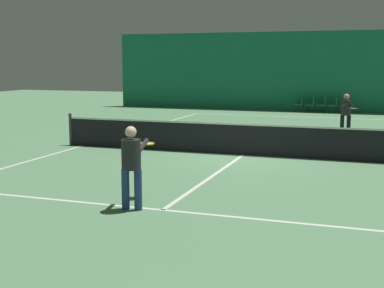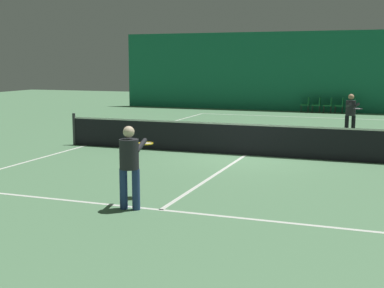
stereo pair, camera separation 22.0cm
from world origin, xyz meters
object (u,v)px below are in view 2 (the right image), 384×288
Objects in this scene: courtside_chair_0 at (306,104)px; courtside_chair_2 at (329,104)px; courtside_chair_1 at (318,104)px; courtside_chair_4 at (352,105)px; tennis_net at (246,138)px; player_far at (351,112)px; player_near at (130,161)px; courtside_chair_3 at (340,104)px.

courtside_chair_0 and courtside_chair_2 have the same top height.
courtside_chair_4 is (1.84, 0.00, 0.00)m from courtside_chair_1.
player_far is (2.66, 5.39, 0.42)m from tennis_net.
player_near is 21.17m from courtside_chair_1.
player_far reaches higher than tennis_net.
player_far reaches higher than courtside_chair_1.
courtside_chair_4 is (2.72, 21.15, -0.45)m from player_near.
tennis_net is 14.29× the size of courtside_chair_2.
tennis_net is 14.64m from courtside_chair_1.
courtside_chair_2 is (1.49, 21.15, -0.45)m from player_near.
tennis_net is 7.52× the size of player_near.
player_far is 1.89× the size of courtside_chair_2.
courtside_chair_0 is (0.27, 21.15, -0.45)m from player_near.
courtside_chair_4 is at bearing -14.16° from player_near.
courtside_chair_3 is at bearing 90.00° from courtside_chair_0.
player_far is 9.72m from courtside_chair_0.
courtside_chair_3 is at bearing 90.00° from courtside_chair_1.
courtside_chair_4 is (0.61, 0.00, 0.00)m from courtside_chair_3.
player_near is 21.26m from courtside_chair_3.
player_near is 1.90× the size of courtside_chair_1.
player_near is at bearing -7.32° from courtside_chair_4.
courtside_chair_0 and courtside_chair_3 have the same top height.
tennis_net is 7.55× the size of player_far.
tennis_net is 6.03m from player_far.
player_far reaches higher than courtside_chair_3.
courtside_chair_0 is 2.45m from courtside_chair_4.
courtside_chair_3 is (1.53, 14.64, -0.03)m from tennis_net.
courtside_chair_2 is (0.61, 0.00, 0.00)m from courtside_chair_1.
courtside_chair_4 is at bearing 81.66° from tennis_net.
tennis_net reaches higher than courtside_chair_4.
player_far is at bearing 10.65° from courtside_chair_2.
tennis_net is 14.64m from courtside_chair_0.
tennis_net reaches higher than courtside_chair_1.
courtside_chair_0 and courtside_chair_1 have the same top height.
courtside_chair_2 is at bearing -10.88° from player_near.
courtside_chair_2 is at bearing 172.08° from player_far.
tennis_net is 6.55m from player_near.
courtside_chair_3 is (-1.13, 9.25, -0.44)m from player_far.
player_near reaches higher than courtside_chair_0.
courtside_chair_0 and courtside_chair_4 have the same top height.
player_near is 1.90× the size of courtside_chair_4.
courtside_chair_2 is 1.00× the size of courtside_chair_3.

